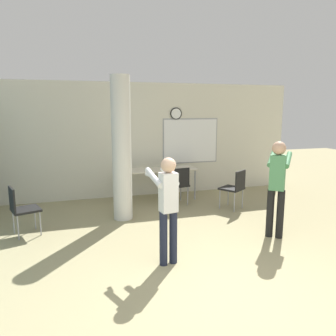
% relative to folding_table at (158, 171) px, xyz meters
% --- Properties ---
extents(ground_plane, '(24.00, 24.00, 0.00)m').
position_rel_folding_table_xyz_m(ground_plane, '(-0.25, -4.47, -0.70)').
color(ground_plane, tan).
extents(wall_back, '(8.00, 0.15, 2.80)m').
position_rel_folding_table_xyz_m(wall_back, '(-0.23, 0.59, 0.70)').
color(wall_back, beige).
rests_on(wall_back, ground_plane).
extents(support_pillar, '(0.37, 0.37, 2.80)m').
position_rel_folding_table_xyz_m(support_pillar, '(-1.03, -1.13, 0.70)').
color(support_pillar, silver).
rests_on(support_pillar, ground_plane).
extents(folding_table, '(1.83, 0.61, 0.75)m').
position_rel_folding_table_xyz_m(folding_table, '(0.00, 0.00, 0.00)').
color(folding_table, beige).
rests_on(folding_table, ground_plane).
extents(bottle_on_table, '(0.08, 0.08, 0.26)m').
position_rel_folding_table_xyz_m(bottle_on_table, '(0.32, -0.04, 0.15)').
color(bottle_on_table, '#1E6B2D').
rests_on(bottle_on_table, folding_table).
extents(chair_table_right, '(0.49, 0.49, 0.87)m').
position_rel_folding_table_xyz_m(chair_table_right, '(0.34, -0.54, -0.19)').
color(chair_table_right, black).
rests_on(chair_table_right, ground_plane).
extents(chair_by_left_wall, '(0.56, 0.56, 0.87)m').
position_rel_folding_table_xyz_m(chair_by_left_wall, '(-2.84, -1.53, -0.19)').
color(chair_by_left_wall, black).
rests_on(chair_by_left_wall, ground_plane).
extents(chair_mid_room, '(0.61, 0.61, 0.87)m').
position_rel_folding_table_xyz_m(chair_mid_room, '(1.40, -1.21, -0.19)').
color(chair_mid_room, black).
rests_on(chair_mid_room, ground_plane).
extents(person_playing_side, '(0.61, 0.66, 1.65)m').
position_rel_folding_table_xyz_m(person_playing_side, '(1.32, -2.82, 0.27)').
color(person_playing_side, black).
rests_on(person_playing_side, ground_plane).
extents(person_playing_front, '(0.40, 0.59, 1.53)m').
position_rel_folding_table_xyz_m(person_playing_front, '(-0.72, -3.24, 0.20)').
color(person_playing_front, '#1E2338').
rests_on(person_playing_front, ground_plane).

